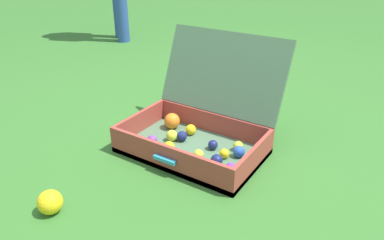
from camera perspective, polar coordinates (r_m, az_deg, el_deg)
The scene contains 3 objects.
ground_plane at distance 1.70m, azimuth 1.54°, elevation -5.93°, with size 16.00×16.00×0.00m, color #336B28.
open_suitcase at distance 1.74m, azimuth 1.39°, elevation -0.64°, with size 0.65×0.60×0.51m.
stray_ball_on_grass at distance 1.46m, azimuth -21.46°, elevation -11.95°, with size 0.09×0.09×0.09m, color yellow.
Camera 1 is at (0.74, -1.23, 0.91)m, focal length 33.85 mm.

